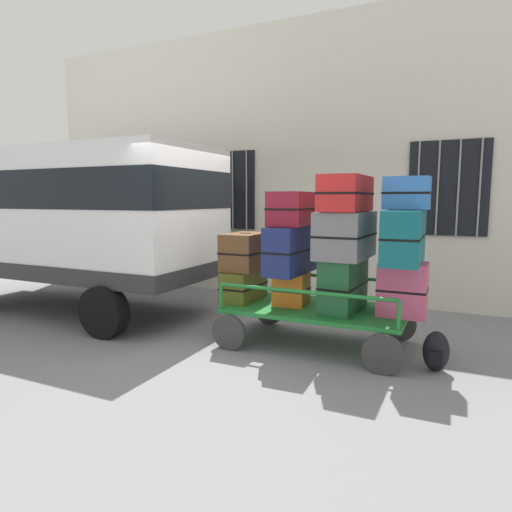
# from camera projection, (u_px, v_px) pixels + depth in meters

# --- Properties ---
(ground_plane) EXTENTS (40.00, 40.00, 0.00)m
(ground_plane) POSITION_uv_depth(u_px,v_px,m) (255.00, 336.00, 5.97)
(ground_plane) COLOR gray
(building_wall) EXTENTS (12.00, 0.38, 5.00)m
(building_wall) POSITION_uv_depth(u_px,v_px,m) (318.00, 162.00, 8.06)
(building_wall) COLOR silver
(building_wall) RESTS_ON ground
(van) EXTENTS (4.74, 2.11, 2.59)m
(van) POSITION_uv_depth(u_px,v_px,m) (74.00, 213.00, 7.24)
(van) COLOR white
(van) RESTS_ON ground
(luggage_cart) EXTENTS (2.27, 1.30, 0.49)m
(luggage_cart) POSITION_uv_depth(u_px,v_px,m) (317.00, 314.00, 5.57)
(luggage_cart) COLOR #1E722D
(luggage_cart) RESTS_ON ground
(cart_railing) EXTENTS (2.15, 1.16, 0.33)m
(cart_railing) POSITION_uv_depth(u_px,v_px,m) (317.00, 286.00, 5.52)
(cart_railing) COLOR #1E722D
(cart_railing) RESTS_ON luggage_cart
(suitcase_left_bottom) EXTENTS (0.37, 0.76, 0.40)m
(suitcase_left_bottom) POSITION_uv_depth(u_px,v_px,m) (244.00, 285.00, 5.94)
(suitcase_left_bottom) COLOR #4C5119
(suitcase_left_bottom) RESTS_ON luggage_cart
(suitcase_left_middle) EXTENTS (0.46, 0.72, 0.49)m
(suitcase_left_middle) POSITION_uv_depth(u_px,v_px,m) (245.00, 252.00, 5.93)
(suitcase_left_middle) COLOR brown
(suitcase_left_middle) RESTS_ON suitcase_left_bottom
(suitcase_midleft_bottom) EXTENTS (0.42, 0.40, 0.41)m
(suitcase_midleft_bottom) POSITION_uv_depth(u_px,v_px,m) (291.00, 289.00, 5.67)
(suitcase_midleft_bottom) COLOR orange
(suitcase_midleft_bottom) RESTS_ON luggage_cart
(suitcase_midleft_middle) EXTENTS (0.42, 0.97, 0.60)m
(suitcase_midleft_middle) POSITION_uv_depth(u_px,v_px,m) (291.00, 250.00, 5.58)
(suitcase_midleft_middle) COLOR navy
(suitcase_midleft_middle) RESTS_ON suitcase_midleft_bottom
(suitcase_midleft_top) EXTENTS (0.46, 0.75, 0.43)m
(suitcase_midleft_top) POSITION_uv_depth(u_px,v_px,m) (292.00, 209.00, 5.51)
(suitcase_midleft_top) COLOR maroon
(suitcase_midleft_top) RESTS_ON suitcase_midleft_middle
(suitcase_center_bottom) EXTENTS (0.45, 0.83, 0.64)m
(suitcase_center_bottom) POSITION_uv_depth(u_px,v_px,m) (343.00, 285.00, 5.34)
(suitcase_center_bottom) COLOR #194C28
(suitcase_center_bottom) RESTS_ON luggage_cart
(suitcase_center_middle) EXTENTS (0.57, 0.99, 0.56)m
(suitcase_center_middle) POSITION_uv_depth(u_px,v_px,m) (345.00, 235.00, 5.31)
(suitcase_center_middle) COLOR slate
(suitcase_center_middle) RESTS_ON suitcase_center_bottom
(suitcase_center_top) EXTENTS (0.46, 1.00, 0.42)m
(suitcase_center_top) POSITION_uv_depth(u_px,v_px,m) (346.00, 194.00, 5.23)
(suitcase_center_top) COLOR #B21E1E
(suitcase_center_top) RESTS_ON suitcase_center_middle
(suitcase_midright_bottom) EXTENTS (0.54, 0.43, 0.63)m
(suitcase_midright_bottom) POSITION_uv_depth(u_px,v_px,m) (403.00, 289.00, 5.12)
(suitcase_midright_bottom) COLOR #CC4C72
(suitcase_midright_bottom) RESTS_ON luggage_cart
(suitcase_midright_middle) EXTENTS (0.42, 1.05, 0.60)m
(suitcase_midright_middle) POSITION_uv_depth(u_px,v_px,m) (404.00, 237.00, 4.99)
(suitcase_midright_middle) COLOR #0F5960
(suitcase_midright_middle) RESTS_ON suitcase_midright_bottom
(suitcase_midright_top) EXTENTS (0.50, 0.35, 0.37)m
(suitcase_midright_top) POSITION_uv_depth(u_px,v_px,m) (407.00, 193.00, 4.99)
(suitcase_midright_top) COLOR #3372C6
(suitcase_midright_top) RESTS_ON suitcase_midright_middle
(backpack) EXTENTS (0.27, 0.22, 0.44)m
(backpack) POSITION_uv_depth(u_px,v_px,m) (436.00, 352.00, 4.73)
(backpack) COLOR black
(backpack) RESTS_ON ground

